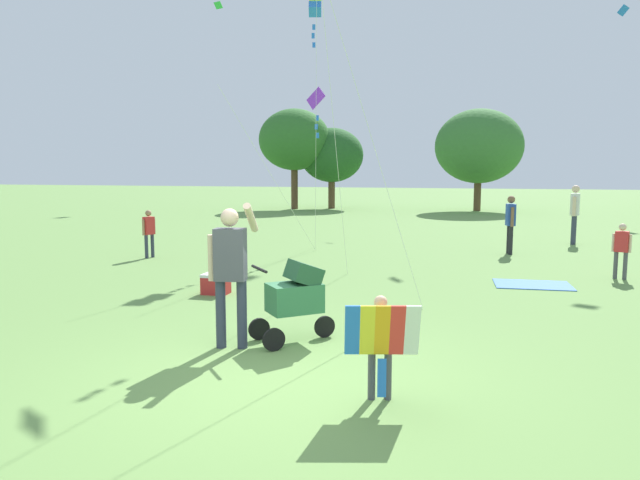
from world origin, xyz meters
name	(u,v)px	position (x,y,z in m)	size (l,w,h in m)	color
ground_plane	(278,378)	(0.00, 0.00, 0.00)	(120.00, 120.00, 0.00)	#668E47
treeline_distant	(601,138)	(7.74, 25.96, 3.63)	(32.70, 6.96, 6.12)	brown
child_with_butterfly_kite	(381,337)	(1.13, -0.34, 0.61)	(0.70, 0.43, 1.00)	#4C4C51
person_adult_flyer	(231,265)	(-0.87, 0.84, 1.02)	(0.56, 0.57, 1.77)	#33384C
stroller	(296,294)	(-0.19, 1.30, 0.61)	(1.02, 0.93, 1.03)	black
kite_orange_delta	(313,107)	(-2.13, 9.09, 3.71)	(1.26, 4.14, 4.27)	purple
kite_green_novelty	(315,2)	(-2.26, 9.84, 6.47)	(0.63, 1.63, 6.90)	yellow
person_red_shirt	(621,246)	(4.73, 6.94, 0.65)	(0.34, 0.22, 1.10)	#4C4C51
person_sitting_far	(575,210)	(4.70, 12.49, 1.00)	(0.30, 0.53, 1.69)	#33384C
person_kid_running	(149,230)	(-5.69, 7.07, 0.69)	(0.24, 0.35, 1.16)	#33384C
person_back_turned	(510,220)	(2.82, 9.95, 0.87)	(0.24, 0.47, 1.48)	#232328
picnic_blanket	(533,285)	(3.02, 5.86, 0.01)	(1.37, 0.92, 0.02)	#3366B2
cooler_box	(216,284)	(-2.37, 3.64, 0.18)	(0.45, 0.33, 0.35)	red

